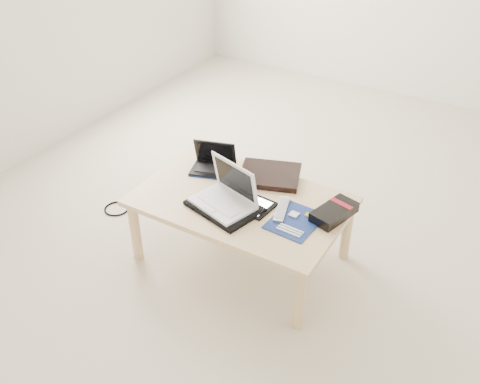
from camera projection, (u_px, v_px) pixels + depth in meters
The scene contains 13 objects.
ground at pixel (305, 200), 3.51m from camera, with size 4.00×4.00×0.00m, color beige.
coffee_table at pixel (241, 207), 2.85m from camera, with size 1.10×0.70×0.40m.
book at pixel (270, 175), 2.99m from camera, with size 0.40×0.37×0.03m.
netbook at pixel (213, 164), 3.05m from camera, with size 0.28×0.24×0.17m.
tablet at pixel (250, 204), 2.77m from camera, with size 0.25×0.20×0.01m.
remote at pixel (282, 209), 2.73m from camera, with size 0.11×0.22×0.02m.
neoprene_sleeve at pixel (224, 207), 2.75m from camera, with size 0.35×0.26×0.02m, color black.
white_laptop at pixel (226, 195), 2.74m from camera, with size 0.36×0.30×0.23m.
motherboard at pixel (295, 221), 2.66m from camera, with size 0.24×0.29×0.01m.
gpu_box at pixel (334, 212), 2.68m from camera, with size 0.19×0.28×0.06m.
cable_coil at pixel (219, 202), 2.79m from camera, with size 0.10×0.10×0.01m, color black.
floor_cable_coil at pixel (117, 209), 3.42m from camera, with size 0.16×0.16×0.01m, color black.
floor_cable_trail at pixel (139, 209), 3.42m from camera, with size 0.01×0.01×0.32m, color black.
Camera 1 is at (1.10, -2.68, 2.02)m, focal length 40.00 mm.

